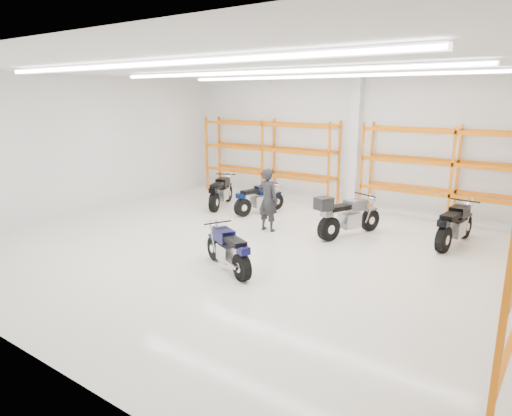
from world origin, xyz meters
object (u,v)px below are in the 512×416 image
Objects in this scene: motorcycle_main at (229,251)px; motorcycle_back_d at (454,226)px; standing_man at (268,200)px; motorcycle_back_a at (220,193)px; motorcycle_back_b at (258,200)px; motorcycle_back_c at (345,216)px; structural_column at (355,143)px.

motorcycle_main is 6.05m from motorcycle_back_d.
standing_man reaches higher than motorcycle_main.
motorcycle_back_a is at bearing -21.18° from standing_man.
motorcycle_back_d is 5.04m from standing_man.
motorcycle_back_b is (-2.50, 4.60, 0.00)m from motorcycle_main.
motorcycle_main is 0.83× the size of motorcycle_back_d.
motorcycle_back_c is (5.09, -0.70, 0.08)m from motorcycle_back_a.
structural_column reaches higher than motorcycle_back_b.
motorcycle_back_b reaches higher than motorcycle_main.
motorcycle_back_c is at bearing -11.77° from motorcycle_back_b.
structural_column is (2.15, 2.79, 1.77)m from motorcycle_back_b.
motorcycle_back_b is at bearing 0.97° from motorcycle_back_a.
motorcycle_back_a is 0.47× the size of structural_column.
standing_man reaches higher than motorcycle_back_b.
motorcycle_main is at bearing -104.46° from motorcycle_back_c.
motorcycle_main is 5.23m from motorcycle_back_b.
structural_column is (0.74, 4.25, 1.33)m from standing_man.
motorcycle_back_c is 0.52× the size of structural_column.
motorcycle_back_a is 4.99m from structural_column.
motorcycle_back_d reaches higher than motorcycle_main.
standing_man is at bearing -160.36° from motorcycle_back_d.
structural_column is at bearing -95.56° from standing_man.
structural_column is at bearing 111.00° from motorcycle_back_c.
motorcycle_back_c is (3.50, -0.73, 0.11)m from motorcycle_back_b.
motorcycle_back_b is (1.59, 0.03, -0.04)m from motorcycle_back_a.
motorcycle_back_d is (2.64, 0.96, -0.06)m from motorcycle_back_c.
standing_man reaches higher than motorcycle_back_d.
motorcycle_back_b is at bearing -127.60° from structural_column.
motorcycle_back_a reaches higher than motorcycle_main.
motorcycle_back_c is 1.02× the size of motorcycle_back_d.
motorcycle_back_a is 5.14m from motorcycle_back_c.
motorcycle_back_c reaches higher than motorcycle_back_a.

